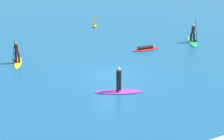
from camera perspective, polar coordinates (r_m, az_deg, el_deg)
ground_plane at (r=25.29m, az=0.00°, el=-1.04°), size 120.00×120.00×0.00m
surfer_on_green_board at (r=33.73m, az=13.58°, el=5.27°), size 2.14×3.16×2.27m
surfer_on_red_board at (r=30.96m, az=5.81°, el=3.71°), size 2.62×1.07×0.40m
surfer_on_yellow_board at (r=28.62m, az=-15.89°, el=2.08°), size 1.32×2.80×2.05m
surfer_on_purple_board at (r=22.66m, az=1.17°, el=-2.73°), size 3.28×2.06×1.83m
marker_buoy at (r=37.98m, az=-2.96°, el=7.54°), size 0.42×0.42×1.32m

